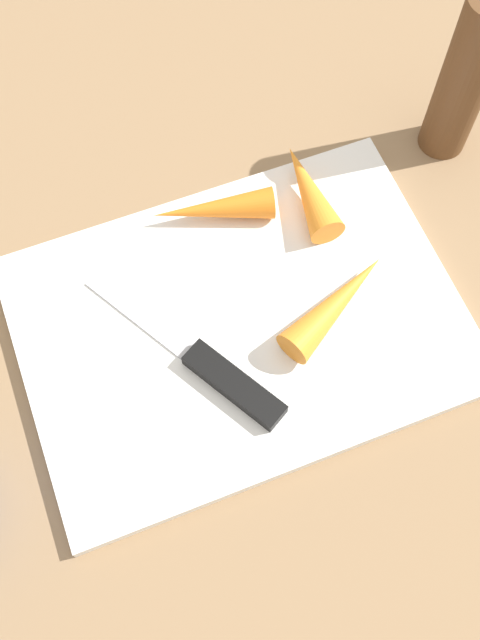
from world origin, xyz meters
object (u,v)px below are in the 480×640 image
at_px(pepper_grinder, 465,79).
at_px(knife, 221,375).
at_px(cutting_board, 240,323).
at_px(carrot_medium, 213,209).
at_px(carrot_longest, 337,303).
at_px(carrot_shortest, 308,190).

bearing_deg(pepper_grinder, knife, 28.46).
distance_m(cutting_board, carrot_medium, 0.10).
height_order(cutting_board, carrot_longest, carrot_longest).
relative_size(cutting_board, carrot_medium, 3.44).
bearing_deg(pepper_grinder, cutting_board, 23.97).
bearing_deg(knife, carrot_shortest, -74.76).
bearing_deg(cutting_board, carrot_shortest, -138.05).
bearing_deg(carrot_medium, carrot_longest, 130.95).
height_order(knife, pepper_grinder, pepper_grinder).
xyz_separation_m(carrot_shortest, carrot_longest, (0.02, 0.11, 0.00)).
relative_size(carrot_medium, pepper_grinder, 0.63).
relative_size(cutting_board, pepper_grinder, 2.16).
xyz_separation_m(carrot_shortest, pepper_grinder, (-0.15, -0.02, 0.06)).
height_order(carrot_longest, pepper_grinder, pepper_grinder).
height_order(knife, carrot_longest, carrot_longest).
relative_size(cutting_board, knife, 1.96).
bearing_deg(knife, carrot_longest, -108.83).
bearing_deg(carrot_shortest, carrot_longest, 170.85).
xyz_separation_m(carrot_longest, carrot_medium, (0.06, -0.12, -0.00)).
distance_m(cutting_board, pepper_grinder, 0.28).
xyz_separation_m(carrot_shortest, carrot_medium, (0.08, -0.01, -0.00)).
xyz_separation_m(cutting_board, pepper_grinder, (-0.25, -0.11, 0.08)).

